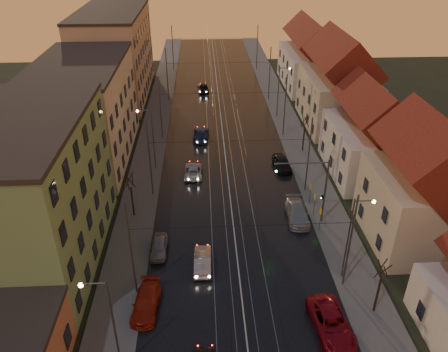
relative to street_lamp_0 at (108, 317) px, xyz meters
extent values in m
cube|color=black|center=(9.10, 38.00, -4.87)|extent=(16.00, 120.00, 0.04)
cube|color=#4C4C4C|center=(-0.90, 38.00, -4.81)|extent=(4.00, 120.00, 0.15)
cube|color=#4C4C4C|center=(19.10, 38.00, -4.81)|extent=(4.00, 120.00, 0.15)
cube|color=gray|center=(6.90, 38.00, -4.83)|extent=(0.06, 120.00, 0.03)
cube|color=gray|center=(8.33, 38.00, -4.83)|extent=(0.06, 120.00, 0.03)
cube|color=gray|center=(9.87, 38.00, -4.83)|extent=(0.06, 120.00, 0.03)
cube|color=gray|center=(11.30, 38.00, -4.83)|extent=(0.06, 120.00, 0.03)
cube|color=#6E925D|center=(-8.40, 12.00, 1.61)|extent=(10.00, 18.00, 13.00)
cube|color=beige|center=(-8.40, 32.00, 1.11)|extent=(10.00, 20.00, 12.00)
cube|color=tan|center=(-8.40, 56.00, 2.11)|extent=(10.00, 24.00, 14.00)
cube|color=beige|center=(26.10, 13.00, -1.39)|extent=(8.50, 10.00, 7.00)
pyramid|color=#5A1514|center=(26.10, 13.00, 4.01)|extent=(8.67, 10.20, 3.80)
cube|color=silver|center=(26.10, 26.00, -1.89)|extent=(9.00, 12.00, 6.00)
pyramid|color=#5A1514|center=(26.10, 26.00, 2.71)|extent=(9.18, 12.24, 3.20)
cube|color=beige|center=(26.10, 41.00, -1.14)|extent=(9.00, 14.00, 7.50)
pyramid|color=#5A1514|center=(26.10, 41.00, 4.61)|extent=(9.18, 14.28, 4.00)
cube|color=silver|center=(26.10, 59.00, -1.64)|extent=(9.00, 16.00, 6.50)
pyramid|color=#5A1514|center=(26.10, 59.00, 3.36)|extent=(9.18, 16.32, 3.50)
cylinder|color=#595B60|center=(0.50, 7.00, -0.39)|extent=(0.16, 0.16, 9.00)
cylinder|color=#595B60|center=(17.70, 7.00, -0.39)|extent=(0.16, 0.16, 9.00)
cylinder|color=#595B60|center=(0.50, 22.00, -0.39)|extent=(0.16, 0.16, 9.00)
cylinder|color=#595B60|center=(17.70, 22.00, -0.39)|extent=(0.16, 0.16, 9.00)
cylinder|color=#595B60|center=(0.50, 37.00, -0.39)|extent=(0.16, 0.16, 9.00)
cylinder|color=#595B60|center=(17.70, 37.00, -0.39)|extent=(0.16, 0.16, 9.00)
cylinder|color=#595B60|center=(0.50, 52.00, -0.39)|extent=(0.16, 0.16, 9.00)
cylinder|color=#595B60|center=(17.70, 52.00, -0.39)|extent=(0.16, 0.16, 9.00)
cylinder|color=#595B60|center=(0.50, 70.00, -0.39)|extent=(0.16, 0.16, 9.00)
cylinder|color=#595B60|center=(17.70, 70.00, -0.39)|extent=(0.16, 0.16, 9.00)
cylinder|color=#595B60|center=(0.30, 0.00, -0.89)|extent=(0.14, 0.14, 8.00)
cylinder|color=#595B60|center=(-0.50, 0.00, 2.91)|extent=(1.60, 0.10, 0.10)
sphere|color=#FFD88C|center=(-1.22, 0.00, 2.81)|extent=(0.32, 0.32, 0.32)
cylinder|color=#595B60|center=(17.90, 8.00, -0.89)|extent=(0.14, 0.14, 8.00)
cylinder|color=#595B60|center=(18.70, 8.00, 2.91)|extent=(1.60, 0.10, 0.10)
sphere|color=#FFD88C|center=(19.42, 8.00, 2.81)|extent=(0.32, 0.32, 0.32)
cylinder|color=#595B60|center=(0.30, 28.00, -0.89)|extent=(0.14, 0.14, 8.00)
cylinder|color=#595B60|center=(-0.50, 28.00, 2.91)|extent=(1.60, 0.10, 0.10)
sphere|color=#FFD88C|center=(-1.22, 28.00, 2.81)|extent=(0.32, 0.32, 0.32)
cylinder|color=#595B60|center=(17.90, 44.00, -0.89)|extent=(0.14, 0.14, 8.00)
cylinder|color=#595B60|center=(18.70, 44.00, 2.91)|extent=(1.60, 0.10, 0.10)
sphere|color=#FFD88C|center=(19.42, 44.00, 2.81)|extent=(0.32, 0.32, 0.32)
cylinder|color=#595B60|center=(18.10, 16.00, -1.29)|extent=(0.20, 0.20, 7.20)
cylinder|color=#595B60|center=(15.50, 16.00, 2.01)|extent=(5.20, 0.14, 0.14)
imported|color=black|center=(13.10, 16.00, 1.41)|extent=(0.15, 0.18, 0.90)
sphere|color=#19FF3F|center=(13.10, 15.88, 1.26)|extent=(0.20, 0.20, 0.20)
cylinder|color=black|center=(-1.10, 18.00, -3.14)|extent=(0.18, 0.18, 3.50)
cylinder|color=black|center=(-0.86, 18.09, -0.59)|extent=(0.37, 0.92, 1.61)
cylinder|color=black|center=(-1.18, 18.23, -0.59)|extent=(0.91, 0.40, 1.61)
cylinder|color=black|center=(-1.33, 17.91, -0.59)|extent=(0.37, 0.92, 1.61)
cylinder|color=black|center=(-0.97, 17.78, -0.59)|extent=(0.84, 0.54, 1.62)
cylinder|color=black|center=(19.30, 4.00, -3.14)|extent=(0.18, 0.18, 3.50)
cylinder|color=black|center=(19.54, 4.09, -0.59)|extent=(0.37, 0.92, 1.61)
cylinder|color=black|center=(19.22, 4.23, -0.59)|extent=(0.91, 0.40, 1.61)
cylinder|color=black|center=(19.07, 3.91, -0.59)|extent=(0.37, 0.92, 1.61)
cylinder|color=black|center=(19.43, 3.78, -0.59)|extent=(0.84, 0.54, 1.62)
cylinder|color=black|center=(19.50, 32.00, -3.14)|extent=(0.18, 0.18, 3.50)
cylinder|color=black|center=(19.74, 32.09, -0.59)|extent=(0.37, 0.92, 1.61)
cylinder|color=black|center=(19.42, 32.23, -0.59)|extent=(0.91, 0.40, 1.61)
cylinder|color=black|center=(19.27, 31.91, -0.59)|extent=(0.37, 0.92, 1.61)
cylinder|color=black|center=(19.63, 31.78, -0.59)|extent=(0.84, 0.54, 1.62)
imported|color=#9C9CA1|center=(5.97, 9.91, -4.19)|extent=(1.55, 4.26, 1.39)
imported|color=#B4B4B4|center=(4.99, 26.26, -4.27)|extent=(2.14, 4.48, 1.24)
imported|color=navy|center=(5.95, 36.59, -4.15)|extent=(2.36, 5.19, 1.47)
imported|color=black|center=(6.45, 56.77, -4.11)|extent=(2.22, 4.68, 1.54)
imported|color=maroon|center=(1.50, 5.20, -4.21)|extent=(2.28, 4.83, 1.36)
imported|color=gray|center=(1.96, 12.09, -4.25)|extent=(1.55, 3.75, 1.27)
imported|color=maroon|center=(15.45, 2.44, -4.13)|extent=(3.03, 5.65, 1.51)
imported|color=#9D9EA3|center=(15.72, 16.66, -4.15)|extent=(2.26, 5.17, 1.48)
imported|color=black|center=(15.92, 27.35, -4.14)|extent=(2.20, 4.56, 1.50)
camera|label=1|loc=(6.36, -19.66, 21.51)|focal=35.00mm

